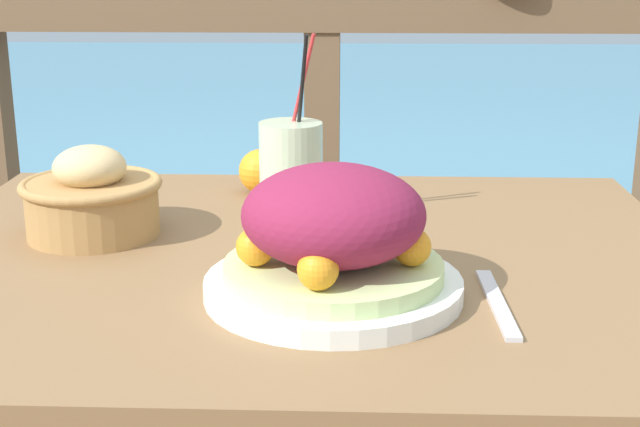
{
  "coord_description": "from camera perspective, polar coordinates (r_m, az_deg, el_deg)",
  "views": [
    {
      "loc": [
        0.06,
        -1.0,
        1.09
      ],
      "look_at": [
        0.03,
        -0.04,
        0.8
      ],
      "focal_mm": 50.0,
      "sensor_mm": 36.0,
      "label": 1
    }
  ],
  "objects": [
    {
      "name": "sea_backdrop",
      "position": [
        4.37,
        1.3,
        5.21
      ],
      "size": [
        12.0,
        4.0,
        0.47
      ],
      "color": "#568EA8",
      "rests_on": "ground_plane"
    },
    {
      "name": "drink_glass",
      "position": [
        1.16,
        -1.87,
        2.64
      ],
      "size": [
        0.08,
        0.08,
        0.25
      ],
      "color": "beige",
      "rests_on": "patio_table"
    },
    {
      "name": "orange_near_basket",
      "position": [
        1.32,
        -3.8,
        2.72
      ],
      "size": [
        0.07,
        0.07,
        0.07
      ],
      "color": "orange",
      "rests_on": "patio_table"
    },
    {
      "name": "bread_basket",
      "position": [
        1.15,
        -14.39,
        0.95
      ],
      "size": [
        0.18,
        0.18,
        0.12
      ],
      "color": "#AD7F47",
      "rests_on": "patio_table"
    },
    {
      "name": "patio_table",
      "position": [
        1.11,
        -1.31,
        -8.22
      ],
      "size": [
        0.95,
        0.76,
        0.74
      ],
      "color": "olive",
      "rests_on": "ground_plane"
    },
    {
      "name": "railing_fence",
      "position": [
        1.83,
        0.15,
        4.47
      ],
      "size": [
        2.8,
        0.08,
        1.03
      ],
      "color": "brown",
      "rests_on": "ground_plane"
    },
    {
      "name": "fork",
      "position": [
        0.93,
        11.27,
        -5.64
      ],
      "size": [
        0.02,
        0.18,
        0.0
      ],
      "color": "silver",
      "rests_on": "patio_table"
    },
    {
      "name": "salad_plate",
      "position": [
        0.91,
        0.85,
        -1.79
      ],
      "size": [
        0.27,
        0.27,
        0.14
      ],
      "color": "white",
      "rests_on": "patio_table"
    }
  ]
}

